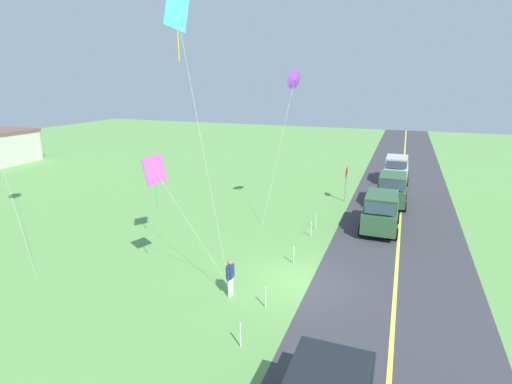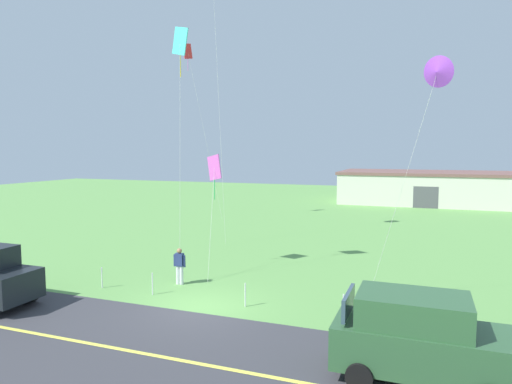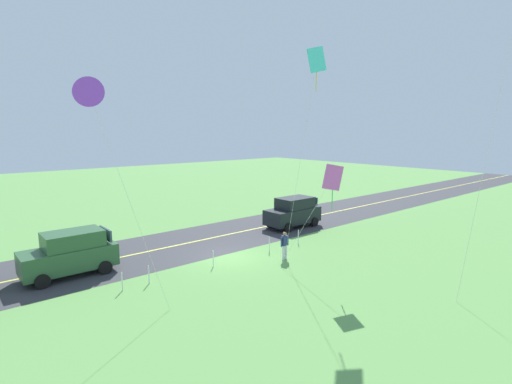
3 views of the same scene
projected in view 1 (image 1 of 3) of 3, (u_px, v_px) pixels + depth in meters
The scene contains 16 objects.
ground_plane at pixel (299, 283), 17.25m from camera, with size 120.00×120.00×0.10m, color #60994C.
asphalt_road at pixel (395, 299), 15.88m from camera, with size 120.00×7.00×0.00m, color #38383D.
road_centre_stripe at pixel (395, 299), 15.88m from camera, with size 120.00×0.16×0.00m, color #E5E04C.
car_suv_foreground at pixel (381, 211), 22.99m from camera, with size 4.40×2.12×2.24m.
car_parked_east_far at pixel (396, 169), 34.15m from camera, with size 4.40×2.12×2.24m.
car_parked_east_near at pixel (392, 189), 27.72m from camera, with size 4.40×2.12×2.24m.
stop_sign at pixel (346, 177), 28.29m from camera, with size 0.76×0.08×2.56m.
person_adult_near at pixel (230, 277), 15.90m from camera, with size 0.58×0.22×1.60m.
kite_red_low at pixel (178, 18), 13.17m from camera, with size 1.21×1.71×11.47m.
kite_blue_mid at pixel (294, 80), 23.10m from camera, with size 2.83×1.58×9.14m.
kite_green_far at pixel (156, 172), 16.03m from camera, with size 1.43×2.94×5.68m.
fence_post_0 at pixel (240, 335), 12.91m from camera, with size 0.05×0.05×0.90m, color silver.
fence_post_1 at pixel (266, 297), 15.18m from camera, with size 0.05×0.05×0.90m, color silver.
fence_post_2 at pixel (294, 255), 18.84m from camera, with size 0.05×0.05×0.90m, color silver.
fence_post_3 at pixel (311, 229), 22.14m from camera, with size 0.05×0.05×0.90m, color silver.
fence_post_4 at pixel (316, 222), 23.30m from camera, with size 0.05×0.05×0.90m, color silver.
Camera 1 is at (-15.17, -3.71, 8.51)m, focal length 27.50 mm.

